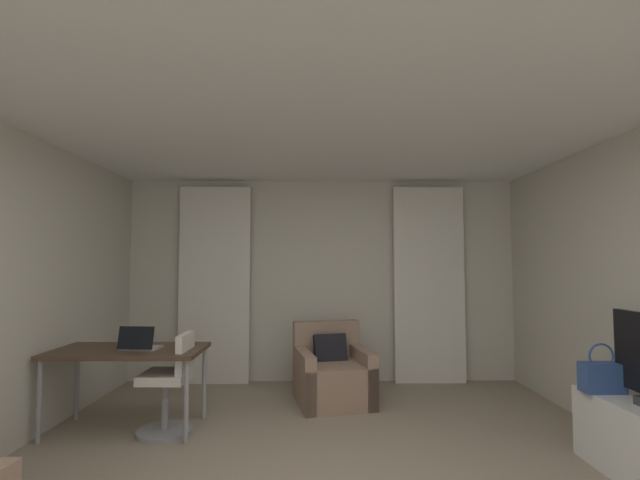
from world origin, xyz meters
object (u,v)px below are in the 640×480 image
(laptop, at_px, (140,345))
(desk, at_px, (129,355))
(armchair, at_px, (332,375))
(desk_chair, at_px, (170,389))
(handbag_primary, at_px, (602,376))

(laptop, bearing_deg, desk, 154.79)
(armchair, height_order, desk_chair, desk_chair)
(handbag_primary, bearing_deg, armchair, 143.29)
(armchair, bearing_deg, laptop, -154.76)
(desk_chair, relative_size, laptop, 2.58)
(laptop, bearing_deg, armchair, 25.24)
(desk, bearing_deg, desk_chair, -11.57)
(armchair, bearing_deg, desk_chair, -149.78)
(desk, bearing_deg, laptop, -25.21)
(desk_chair, bearing_deg, desk, 168.43)
(desk, distance_m, laptop, 0.17)
(desk_chair, height_order, laptop, laptop)
(desk, xyz_separation_m, desk_chair, (0.41, -0.08, -0.28))
(desk, distance_m, desk_chair, 0.50)
(desk_chair, bearing_deg, laptop, 174.53)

